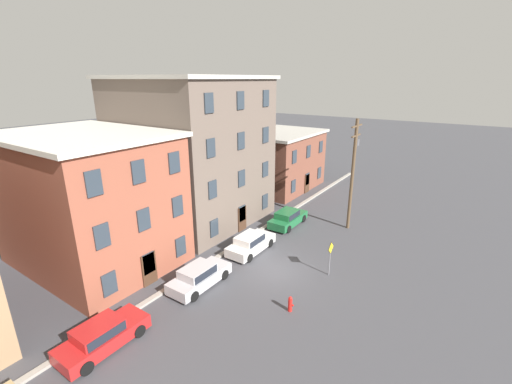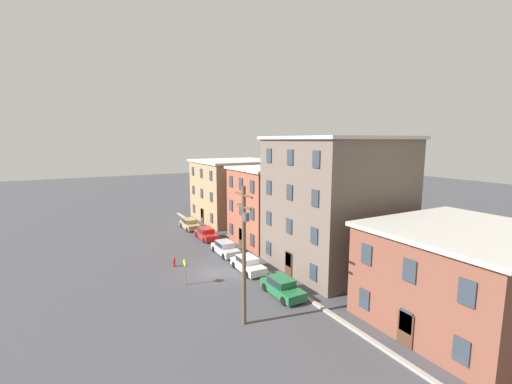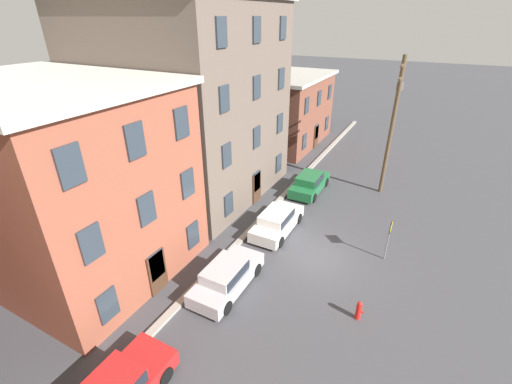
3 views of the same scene
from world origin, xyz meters
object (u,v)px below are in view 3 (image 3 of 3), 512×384
car_silver (226,276)px  utility_pole (393,121)px  car_white (277,221)px  caution_sign (389,234)px  car_green (310,182)px  fire_hydrant (359,310)px

car_silver → utility_pole: utility_pole is taller
car_white → caution_sign: caution_sign is taller
car_green → utility_pole: utility_pole is taller
car_green → caution_sign: size_ratio=1.76×
utility_pole → car_green: bearing=118.2°
car_silver → caution_sign: caution_sign is taller
caution_sign → fire_hydrant: 5.03m
utility_pole → car_white: bearing=151.2°
caution_sign → fire_hydrant: caution_sign is taller
car_green → utility_pole: 7.19m
car_white → fire_hydrant: size_ratio=4.58×
car_silver → car_green: size_ratio=1.00×
car_silver → utility_pole: size_ratio=0.45×
car_silver → car_white: 5.68m
car_white → utility_pole: bearing=-28.8°
car_white → car_green: same height
car_silver → car_green: same height
utility_pole → fire_hydrant: size_ratio=10.13×
fire_hydrant → car_white: bearing=52.6°
car_green → car_silver: bearing=179.9°
utility_pole → caution_sign: bearing=-168.7°
caution_sign → utility_pole: size_ratio=0.26×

